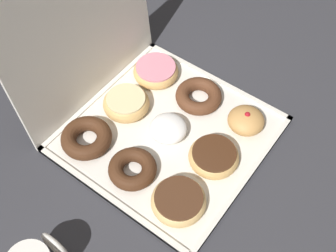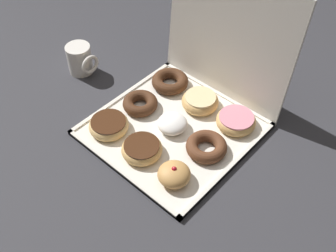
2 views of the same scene
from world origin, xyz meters
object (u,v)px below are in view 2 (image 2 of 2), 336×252
(chocolate_frosted_donut_1, at_px, (142,149))
(chocolate_cake_ring_donut_3, at_px, (139,104))
(chocolate_cake_ring_donut_5, at_px, (206,147))
(pink_frosted_donut_8, at_px, (236,121))
(coffee_mug, at_px, (81,59))
(glazed_ring_donut_7, at_px, (201,101))
(powdered_filled_donut_4, at_px, (172,122))
(donut_box, at_px, (172,129))
(chocolate_frosted_donut_0, at_px, (109,125))
(jelly_filled_donut_2, at_px, (174,174))
(chocolate_cake_ring_donut_6, at_px, (170,81))

(chocolate_frosted_donut_1, height_order, chocolate_cake_ring_donut_3, chocolate_frosted_donut_1)
(chocolate_cake_ring_donut_5, height_order, pink_frosted_donut_8, pink_frosted_donut_8)
(chocolate_cake_ring_donut_5, xyz_separation_m, coffee_mug, (-0.54, 0.00, 0.02))
(chocolate_cake_ring_donut_3, relative_size, glazed_ring_donut_7, 0.95)
(chocolate_cake_ring_donut_3, relative_size, powdered_filled_donut_4, 1.22)
(donut_box, distance_m, glazed_ring_donut_7, 0.13)
(chocolate_cake_ring_donut_3, bearing_deg, coffee_mug, 178.70)
(chocolate_frosted_donut_0, distance_m, jelly_filled_donut_2, 0.26)
(chocolate_cake_ring_donut_5, distance_m, pink_frosted_donut_8, 0.14)
(powdered_filled_donut_4, bearing_deg, donut_box, -28.68)
(chocolate_frosted_donut_1, height_order, chocolate_cake_ring_donut_5, chocolate_frosted_donut_1)
(chocolate_cake_ring_donut_3, xyz_separation_m, chocolate_cake_ring_donut_5, (0.26, 0.00, 0.00))
(chocolate_frosted_donut_1, relative_size, powdered_filled_donut_4, 1.29)
(chocolate_frosted_donut_1, distance_m, jelly_filled_donut_2, 0.12)
(chocolate_frosted_donut_1, height_order, coffee_mug, coffee_mug)
(chocolate_frosted_donut_0, relative_size, pink_frosted_donut_8, 1.00)
(chocolate_cake_ring_donut_6, bearing_deg, chocolate_cake_ring_donut_5, -27.88)
(chocolate_frosted_donut_0, bearing_deg, coffee_mug, 155.12)
(glazed_ring_donut_7, bearing_deg, pink_frosted_donut_8, 3.68)
(powdered_filled_donut_4, height_order, chocolate_cake_ring_donut_5, powdered_filled_donut_4)
(chocolate_cake_ring_donut_5, distance_m, coffee_mug, 0.54)
(chocolate_frosted_donut_0, bearing_deg, jelly_filled_donut_2, -1.73)
(donut_box, height_order, powdered_filled_donut_4, powdered_filled_donut_4)
(donut_box, relative_size, powdered_filled_donut_4, 4.89)
(chocolate_cake_ring_donut_6, relative_size, pink_frosted_donut_8, 1.01)
(glazed_ring_donut_7, height_order, pink_frosted_donut_8, glazed_ring_donut_7)
(glazed_ring_donut_7, xyz_separation_m, pink_frosted_donut_8, (0.13, 0.01, -0.00))
(chocolate_cake_ring_donut_3, height_order, powdered_filled_donut_4, powdered_filled_donut_4)
(donut_box, bearing_deg, jelly_filled_donut_2, -46.92)
(chocolate_cake_ring_donut_6, bearing_deg, glazed_ring_donut_7, -3.80)
(chocolate_cake_ring_donut_5, xyz_separation_m, glazed_ring_donut_7, (-0.12, 0.13, 0.00))
(chocolate_frosted_donut_0, height_order, chocolate_frosted_donut_1, chocolate_frosted_donut_1)
(chocolate_cake_ring_donut_5, height_order, glazed_ring_donut_7, glazed_ring_donut_7)
(chocolate_cake_ring_donut_3, distance_m, chocolate_cake_ring_donut_5, 0.26)
(jelly_filled_donut_2, bearing_deg, chocolate_cake_ring_donut_5, 89.85)
(chocolate_frosted_donut_1, relative_size, pink_frosted_donut_8, 0.97)
(chocolate_frosted_donut_1, distance_m, chocolate_cake_ring_donut_5, 0.18)
(chocolate_cake_ring_donut_3, height_order, glazed_ring_donut_7, glazed_ring_donut_7)
(jelly_filled_donut_2, xyz_separation_m, glazed_ring_donut_7, (-0.12, 0.26, -0.00))
(chocolate_cake_ring_donut_5, relative_size, pink_frosted_donut_8, 0.98)
(donut_box, height_order, chocolate_cake_ring_donut_6, chocolate_cake_ring_donut_6)
(powdered_filled_donut_4, bearing_deg, pink_frosted_donut_8, 44.87)
(pink_frosted_donut_8, bearing_deg, coffee_mug, -166.08)
(chocolate_frosted_donut_1, distance_m, glazed_ring_donut_7, 0.25)
(donut_box, distance_m, chocolate_cake_ring_donut_5, 0.13)
(pink_frosted_donut_8, bearing_deg, jelly_filled_donut_2, -90.67)
(chocolate_frosted_donut_1, distance_m, chocolate_cake_ring_donut_3, 0.18)
(chocolate_cake_ring_donut_3, distance_m, pink_frosted_donut_8, 0.29)
(chocolate_frosted_donut_1, xyz_separation_m, chocolate_cake_ring_donut_3, (-0.13, 0.12, -0.00))
(chocolate_frosted_donut_0, bearing_deg, chocolate_frosted_donut_1, 0.14)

